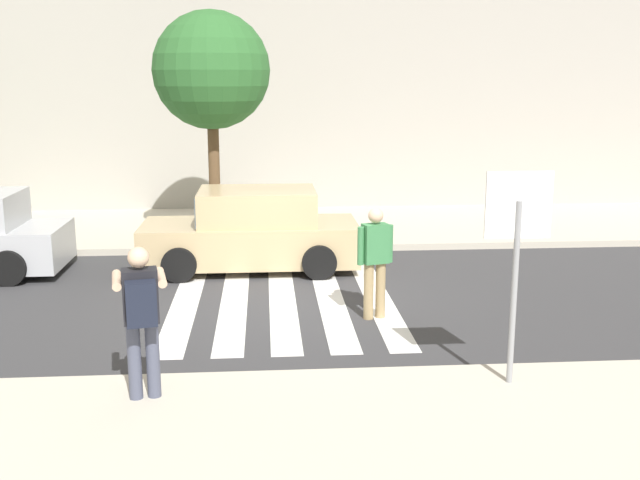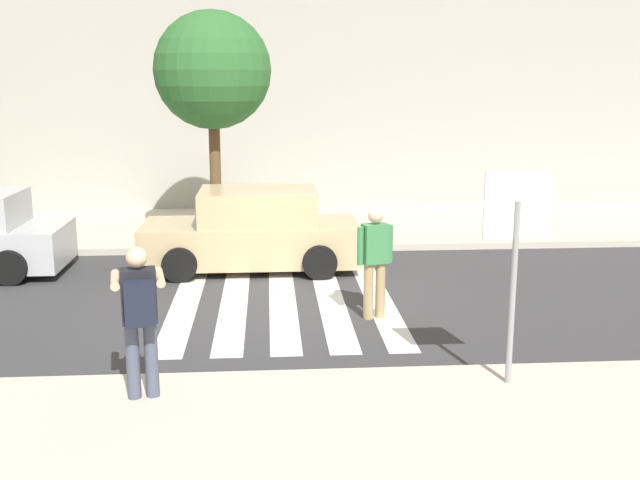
# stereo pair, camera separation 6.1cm
# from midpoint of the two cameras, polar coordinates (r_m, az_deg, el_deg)

# --- Properties ---
(ground_plane) EXTENTS (120.00, 120.00, 0.00)m
(ground_plane) POSITION_cam_midpoint_polar(r_m,az_deg,el_deg) (12.35, -2.71, -4.83)
(ground_plane) COLOR #38383A
(sidewalk_far) EXTENTS (60.00, 4.80, 0.14)m
(sidewalk_far) POSITION_cam_midpoint_polar(r_m,az_deg,el_deg) (18.16, -3.16, 0.99)
(sidewalk_far) COLOR beige
(sidewalk_far) RESTS_ON ground
(building_facade_far) EXTENTS (56.00, 4.00, 5.86)m
(building_facade_far) POSITION_cam_midpoint_polar(r_m,az_deg,el_deg) (22.21, -3.44, 10.51)
(building_facade_far) COLOR #ADA89E
(building_facade_far) RESTS_ON ground
(crosswalk_stripe_0) EXTENTS (0.44, 5.20, 0.01)m
(crosswalk_stripe_0) POSITION_cam_midpoint_polar(r_m,az_deg,el_deg) (12.61, -10.04, -4.63)
(crosswalk_stripe_0) COLOR silver
(crosswalk_stripe_0) RESTS_ON ground
(crosswalk_stripe_1) EXTENTS (0.44, 5.20, 0.01)m
(crosswalk_stripe_1) POSITION_cam_midpoint_polar(r_m,az_deg,el_deg) (12.55, -6.40, -4.60)
(crosswalk_stripe_1) COLOR silver
(crosswalk_stripe_1) RESTS_ON ground
(crosswalk_stripe_2) EXTENTS (0.44, 5.20, 0.01)m
(crosswalk_stripe_2) POSITION_cam_midpoint_polar(r_m,az_deg,el_deg) (12.54, -2.73, -4.54)
(crosswalk_stripe_2) COLOR silver
(crosswalk_stripe_2) RESTS_ON ground
(crosswalk_stripe_3) EXTENTS (0.44, 5.20, 0.01)m
(crosswalk_stripe_3) POSITION_cam_midpoint_polar(r_m,az_deg,el_deg) (12.58, 0.92, -4.47)
(crosswalk_stripe_3) COLOR silver
(crosswalk_stripe_3) RESTS_ON ground
(crosswalk_stripe_4) EXTENTS (0.44, 5.20, 0.01)m
(crosswalk_stripe_4) POSITION_cam_midpoint_polar(r_m,az_deg,el_deg) (12.67, 4.54, -4.39)
(crosswalk_stripe_4) COLOR silver
(crosswalk_stripe_4) RESTS_ON ground
(stop_sign) EXTENTS (0.76, 0.08, 2.49)m
(stop_sign) POSITION_cam_midpoint_polar(r_m,az_deg,el_deg) (8.69, 14.90, 0.65)
(stop_sign) COLOR gray
(stop_sign) RESTS_ON sidewalk_near
(photographer_with_backpack) EXTENTS (0.68, 0.91, 1.72)m
(photographer_with_backpack) POSITION_cam_midpoint_polar(r_m,az_deg,el_deg) (8.40, -13.39, -5.19)
(photographer_with_backpack) COLOR #474C60
(photographer_with_backpack) RESTS_ON sidewalk_near
(pedestrian_crossing) EXTENTS (0.56, 0.34, 1.72)m
(pedestrian_crossing) POSITION_cam_midpoint_polar(r_m,az_deg,el_deg) (11.37, 4.35, -1.28)
(pedestrian_crossing) COLOR tan
(pedestrian_crossing) RESTS_ON ground
(parked_car_tan) EXTENTS (4.10, 1.92, 1.55)m
(parked_car_tan) POSITION_cam_midpoint_polar(r_m,az_deg,el_deg) (14.40, -5.02, 0.61)
(parked_car_tan) COLOR tan
(parked_car_tan) RESTS_ON ground
(street_tree_center) EXTENTS (2.45, 2.45, 4.86)m
(street_tree_center) POSITION_cam_midpoint_polar(r_m,az_deg,el_deg) (16.09, -8.09, 12.61)
(street_tree_center) COLOR brown
(street_tree_center) RESTS_ON sidewalk_far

